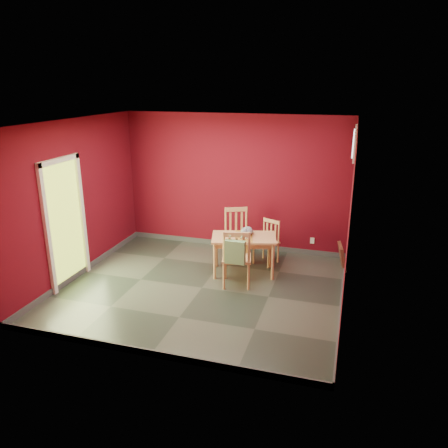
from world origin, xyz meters
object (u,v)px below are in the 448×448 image
(picture_frame, at_px, (342,257))
(chair_near, at_px, (237,257))
(cat, at_px, (247,230))
(dining_table, at_px, (244,241))
(chair_far_right, at_px, (267,241))
(chair_far_left, at_px, (237,234))
(tote_bag, at_px, (235,252))

(picture_frame, bearing_deg, chair_near, -143.34)
(chair_near, bearing_deg, picture_frame, 36.66)
(cat, relative_size, picture_frame, 0.90)
(dining_table, distance_m, chair_far_right, 0.69)
(picture_frame, bearing_deg, chair_far_left, -176.32)
(cat, bearing_deg, chair_near, -88.14)
(picture_frame, bearing_deg, chair_far_right, -174.92)
(cat, bearing_deg, tote_bag, -85.08)
(chair_near, bearing_deg, chair_far_right, 75.13)
(chair_far_left, xyz_separation_m, tote_bag, (0.32, -1.34, 0.18))
(chair_near, relative_size, picture_frame, 2.14)
(chair_far_right, distance_m, cat, 0.71)
(chair_near, height_order, picture_frame, chair_near)
(chair_far_right, relative_size, picture_frame, 1.75)
(chair_far_left, height_order, chair_near, chair_near)
(chair_far_left, distance_m, chair_near, 1.15)
(chair_far_left, height_order, picture_frame, chair_far_left)
(chair_far_right, height_order, cat, cat)
(dining_table, relative_size, chair_far_left, 1.23)
(tote_bag, bearing_deg, cat, 90.89)
(chair_far_right, height_order, picture_frame, chair_far_right)
(cat, bearing_deg, chair_far_left, 124.60)
(chair_far_right, bearing_deg, dining_table, -117.79)
(chair_far_left, height_order, cat, chair_far_left)
(chair_near, relative_size, cat, 2.37)
(chair_near, bearing_deg, tote_bag, -81.37)
(chair_far_left, bearing_deg, picture_frame, 3.68)
(dining_table, distance_m, cat, 0.20)
(chair_near, bearing_deg, dining_table, 91.51)
(chair_far_right, bearing_deg, chair_far_left, -179.60)
(dining_table, bearing_deg, tote_bag, -86.32)
(chair_far_right, bearing_deg, cat, -117.32)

